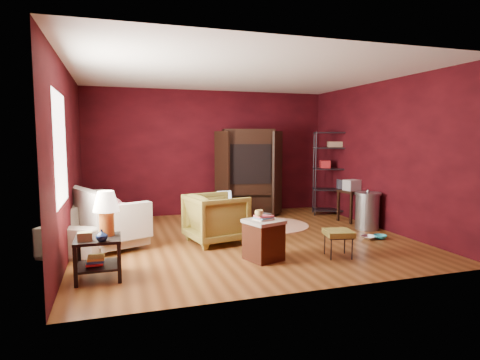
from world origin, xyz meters
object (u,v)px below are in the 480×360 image
at_px(armchair, 216,216).
at_px(wire_shelving, 335,169).
at_px(hamper, 264,239).
at_px(laptop_desk, 226,205).
at_px(side_table, 102,226).
at_px(tv_armoire, 248,171).
at_px(sofa, 99,215).

distance_m(armchair, wire_shelving, 3.58).
distance_m(hamper, laptop_desk, 2.28).
distance_m(side_table, tv_armoire, 4.51).
distance_m(laptop_desk, tv_armoire, 1.40).
xyz_separation_m(laptop_desk, wire_shelving, (2.67, 0.45, 0.60)).
relative_size(hamper, wire_shelving, 0.35).
height_order(armchair, laptop_desk, armchair).
bearing_deg(sofa, laptop_desk, -53.90).
relative_size(side_table, hamper, 1.62).
height_order(side_table, hamper, side_table).
height_order(hamper, tv_armoire, tv_armoire).
distance_m(sofa, armchair, 1.97).
height_order(armchair, wire_shelving, wire_shelving).
xyz_separation_m(laptop_desk, tv_armoire, (0.79, 0.99, 0.58)).
relative_size(sofa, wire_shelving, 1.21).
bearing_deg(sofa, side_table, -152.37).
bearing_deg(sofa, hamper, -103.88).
relative_size(laptop_desk, wire_shelving, 0.37).
distance_m(sofa, wire_shelving, 5.14).
relative_size(side_table, wire_shelving, 0.58).
bearing_deg(sofa, armchair, -84.98).
xyz_separation_m(hamper, tv_armoire, (0.87, 3.26, 0.70)).
distance_m(armchair, tv_armoire, 2.55).
relative_size(sofa, tv_armoire, 1.17).
height_order(armchair, hamper, armchair).
relative_size(side_table, laptop_desk, 1.57).
bearing_deg(tv_armoire, laptop_desk, -118.76).
xyz_separation_m(armchair, side_table, (-1.75, -1.19, 0.20)).
xyz_separation_m(tv_armoire, wire_shelving, (1.88, -0.54, 0.02)).
bearing_deg(armchair, tv_armoire, -42.71).
xyz_separation_m(sofa, tv_armoire, (3.14, 1.48, 0.56)).
bearing_deg(hamper, armchair, 109.81).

